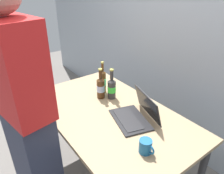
# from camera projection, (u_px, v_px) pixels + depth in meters

# --- Properties ---
(ground_plane) EXTENTS (8.00, 8.00, 0.00)m
(ground_plane) POSITION_uv_depth(u_px,v_px,m) (110.00, 174.00, 2.11)
(ground_plane) COLOR slate
(ground_plane) RESTS_ON ground
(desk) EXTENTS (1.49, 0.88, 0.75)m
(desk) POSITION_uv_depth(u_px,v_px,m) (109.00, 120.00, 1.80)
(desk) COLOR #9E8460
(desk) RESTS_ON ground
(laptop) EXTENTS (0.42, 0.38, 0.21)m
(laptop) POSITION_uv_depth(u_px,v_px,m) (136.00, 114.00, 1.66)
(laptop) COLOR black
(laptop) RESTS_ON desk
(beer_bottle_amber) EXTENTS (0.06, 0.06, 0.31)m
(beer_bottle_amber) POSITION_uv_depth(u_px,v_px,m) (103.00, 81.00, 2.01)
(beer_bottle_amber) COLOR brown
(beer_bottle_amber) RESTS_ON desk
(beer_bottle_green) EXTENTS (0.07, 0.07, 0.29)m
(beer_bottle_green) POSITION_uv_depth(u_px,v_px,m) (101.00, 87.00, 1.93)
(beer_bottle_green) COLOR #472B14
(beer_bottle_green) RESTS_ON desk
(beer_bottle_dark) EXTENTS (0.08, 0.08, 0.29)m
(beer_bottle_dark) POSITION_uv_depth(u_px,v_px,m) (112.00, 88.00, 1.92)
(beer_bottle_dark) COLOR #333333
(beer_bottle_dark) RESTS_ON desk
(person_figure) EXTENTS (0.43, 0.34, 1.82)m
(person_figure) POSITION_uv_depth(u_px,v_px,m) (27.00, 120.00, 1.34)
(person_figure) COLOR #2D3347
(person_figure) RESTS_ON ground
(coffee_mug) EXTENTS (0.12, 0.08, 0.09)m
(coffee_mug) POSITION_uv_depth(u_px,v_px,m) (146.00, 146.00, 1.34)
(coffee_mug) COLOR #19598C
(coffee_mug) RESTS_ON desk
(back_wall) EXTENTS (6.00, 0.10, 2.60)m
(back_wall) POSITION_uv_depth(u_px,v_px,m) (189.00, 30.00, 2.00)
(back_wall) COLOR #99A3AD
(back_wall) RESTS_ON ground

